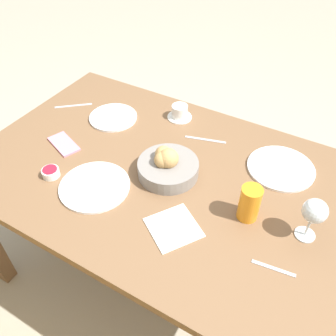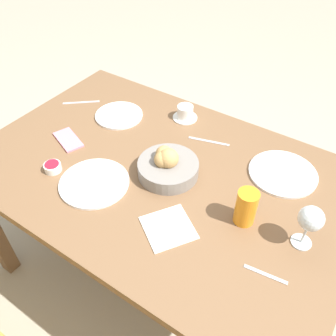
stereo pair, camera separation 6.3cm
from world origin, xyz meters
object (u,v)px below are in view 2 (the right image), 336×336
at_px(bread_basket, 167,165).
at_px(knife_silver, 209,141).
at_px(plate_near_left, 283,173).
at_px(plate_far_center, 94,183).
at_px(plate_near_right, 119,115).
at_px(jam_bowl_berry, 53,167).
at_px(fork_silver, 81,102).
at_px(napkin, 168,228).
at_px(spoon_coffee, 265,274).
at_px(cell_phone, 68,140).
at_px(coffee_cup, 185,113).
at_px(juice_glass, 246,207).
at_px(wine_glass, 311,220).

height_order(bread_basket, knife_silver, bread_basket).
height_order(plate_near_left, plate_far_center, same).
height_order(plate_near_right, plate_far_center, same).
distance_m(plate_near_left, jam_bowl_berry, 0.86).
xyz_separation_m(fork_silver, napkin, (-0.75, 0.38, 0.00)).
bearing_deg(fork_silver, spoon_coffee, 161.35).
relative_size(jam_bowl_berry, cell_phone, 0.38).
distance_m(plate_near_left, plate_near_right, 0.75).
height_order(bread_basket, plate_far_center, bread_basket).
relative_size(knife_silver, cell_phone, 1.00).
relative_size(coffee_cup, knife_silver, 0.65).
xyz_separation_m(knife_silver, napkin, (-0.11, 0.46, 0.00)).
bearing_deg(plate_near_left, bread_basket, 33.43).
bearing_deg(cell_phone, juice_glass, -178.41).
relative_size(wine_glass, fork_silver, 1.14).
height_order(bread_basket, cell_phone, bread_basket).
bearing_deg(coffee_cup, plate_near_left, 168.27).
distance_m(plate_far_center, fork_silver, 0.55).
xyz_separation_m(wine_glass, coffee_cup, (0.65, -0.36, -0.08)).
bearing_deg(knife_silver, juice_glass, 134.70).
bearing_deg(plate_near_left, coffee_cup, -11.73).
height_order(juice_glass, wine_glass, wine_glass).
bearing_deg(plate_near_left, plate_near_right, 3.85).
distance_m(juice_glass, napkin, 0.26).
height_order(fork_silver, knife_silver, same).
xyz_separation_m(coffee_cup, spoon_coffee, (-0.60, 0.53, -0.03)).
relative_size(plate_near_left, knife_silver, 1.51).
xyz_separation_m(coffee_cup, jam_bowl_berry, (0.23, 0.56, -0.01)).
height_order(wine_glass, knife_silver, wine_glass).
relative_size(fork_silver, spoon_coffee, 1.07).
distance_m(plate_near_left, coffee_cup, 0.50).
xyz_separation_m(bread_basket, fork_silver, (0.61, -0.17, -0.04)).
bearing_deg(plate_far_center, knife_silver, -116.92).
height_order(knife_silver, cell_phone, cell_phone).
bearing_deg(spoon_coffee, wine_glass, -106.24).
height_order(plate_near_right, cell_phone, plate_near_right).
bearing_deg(knife_silver, plate_near_right, 8.96).
bearing_deg(coffee_cup, plate_near_right, 31.00).
xyz_separation_m(bread_basket, cell_phone, (0.45, 0.07, -0.04)).
bearing_deg(spoon_coffee, cell_phone, -7.72).
relative_size(bread_basket, spoon_coffee, 1.75).
xyz_separation_m(plate_near_left, cell_phone, (0.81, 0.30, -0.00)).
bearing_deg(coffee_cup, jam_bowl_berry, 67.47).
relative_size(juice_glass, cell_phone, 0.77).
bearing_deg(plate_near_left, napkin, 64.13).
relative_size(plate_near_right, knife_silver, 1.27).
distance_m(fork_silver, napkin, 0.84).
height_order(juice_glass, cell_phone, juice_glass).
height_order(jam_bowl_berry, napkin, jam_bowl_berry).
height_order(plate_far_center, wine_glass, wine_glass).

